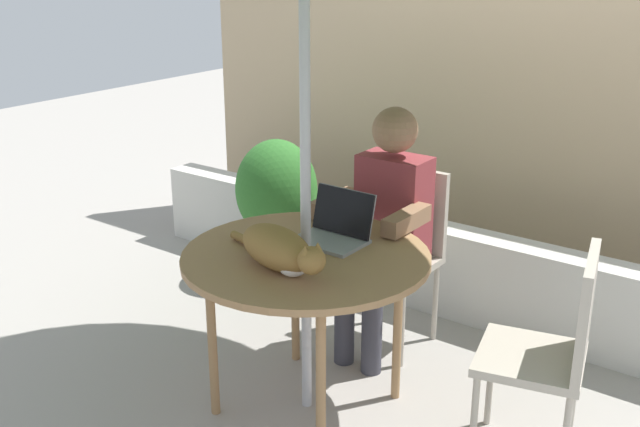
# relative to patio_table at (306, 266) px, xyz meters

# --- Properties ---
(ground_plane) EXTENTS (14.00, 14.00, 0.00)m
(ground_plane) POSITION_rel_patio_table_xyz_m (0.00, 0.00, -0.68)
(ground_plane) COLOR gray
(fence_back) EXTENTS (4.51, 0.08, 1.96)m
(fence_back) POSITION_rel_patio_table_xyz_m (0.00, 1.96, 0.30)
(fence_back) COLOR tan
(fence_back) RESTS_ON ground
(planter_wall_low) EXTENTS (4.06, 0.20, 0.50)m
(planter_wall_low) POSITION_rel_patio_table_xyz_m (0.00, 1.22, -0.43)
(planter_wall_low) COLOR beige
(planter_wall_low) RESTS_ON ground
(patio_table) EXTENTS (1.05, 1.05, 0.74)m
(patio_table) POSITION_rel_patio_table_xyz_m (0.00, 0.00, 0.00)
(patio_table) COLOR #9E754C
(patio_table) RESTS_ON ground
(chair_occupied) EXTENTS (0.40, 0.40, 0.91)m
(chair_occupied) POSITION_rel_patio_table_xyz_m (0.00, 0.80, -0.14)
(chair_occupied) COLOR #B2A899
(chair_occupied) RESTS_ON ground
(chair_empty) EXTENTS (0.48, 0.48, 0.91)m
(chair_empty) POSITION_rel_patio_table_xyz_m (1.01, 0.25, -0.14)
(chair_empty) COLOR #B2A899
(chair_empty) RESTS_ON ground
(person_seated) EXTENTS (0.48, 0.48, 1.25)m
(person_seated) POSITION_rel_patio_table_xyz_m (0.00, 0.64, 0.03)
(person_seated) COLOR maroon
(person_seated) RESTS_ON ground
(laptop) EXTENTS (0.30, 0.25, 0.21)m
(laptop) POSITION_rel_patio_table_xyz_m (0.01, 0.21, 0.12)
(laptop) COLOR gray
(laptop) RESTS_ON patio_table
(cat) EXTENTS (0.63, 0.29, 0.17)m
(cat) POSITION_rel_patio_table_xyz_m (0.02, -0.19, 0.14)
(cat) COLOR olive
(cat) RESTS_ON patio_table
(potted_plant_near_fence) EXTENTS (0.50, 0.50, 0.87)m
(potted_plant_near_fence) POSITION_rel_patio_table_xyz_m (-1.02, 1.05, -0.20)
(potted_plant_near_fence) COLOR #33383D
(potted_plant_near_fence) RESTS_ON ground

